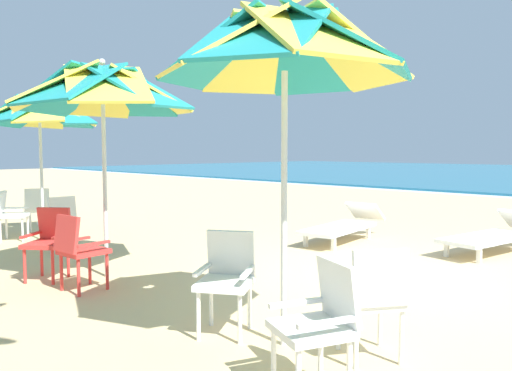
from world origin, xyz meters
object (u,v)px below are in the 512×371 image
at_px(plastic_chair_6, 59,220).
at_px(plastic_chair_7, 9,212).
at_px(beach_umbrella_0, 285,51).
at_px(plastic_chair_5, 38,207).
at_px(plastic_chair_1, 373,295).
at_px(sun_lounger_1, 494,235).
at_px(beach_umbrella_1, 103,91).
at_px(plastic_chair_0, 320,319).
at_px(plastic_chair_2, 227,275).
at_px(sun_lounger_2, 344,225).
at_px(beach_umbrella_2, 40,113).
at_px(plastic_chair_3, 78,247).
at_px(plastic_chair_4, 49,239).

bearing_deg(plastic_chair_6, plastic_chair_7, -171.65).
bearing_deg(beach_umbrella_0, plastic_chair_5, 174.35).
xyz_separation_m(plastic_chair_1, sun_lounger_1, (-0.70, 4.67, -0.22)).
distance_m(plastic_chair_7, sun_lounger_1, 8.01).
bearing_deg(beach_umbrella_1, plastic_chair_1, 3.34).
bearing_deg(plastic_chair_5, plastic_chair_0, -8.41).
bearing_deg(plastic_chair_2, beach_umbrella_1, 176.18).
xyz_separation_m(beach_umbrella_0, sun_lounger_2, (-2.23, 4.11, -2.06)).
bearing_deg(beach_umbrella_0, sun_lounger_1, 90.39).
bearing_deg(plastic_chair_0, beach_umbrella_2, 172.53).
height_order(plastic_chair_0, plastic_chair_1, same).
xyz_separation_m(beach_umbrella_0, sun_lounger_1, (-0.03, 4.91, -2.06)).
bearing_deg(sun_lounger_1, plastic_chair_2, -95.76).
bearing_deg(plastic_chair_7, sun_lounger_1, 37.54).
height_order(plastic_chair_2, beach_umbrella_1, beach_umbrella_1).
bearing_deg(sun_lounger_1, sun_lounger_2, -159.78).
relative_size(plastic_chair_0, sun_lounger_1, 0.39).
relative_size(plastic_chair_0, sun_lounger_2, 0.39).
bearing_deg(beach_umbrella_2, beach_umbrella_0, -4.22).
bearing_deg(plastic_chair_5, beach_umbrella_1, -9.47).
bearing_deg(plastic_chair_0, beach_umbrella_0, 147.96).
height_order(plastic_chair_3, sun_lounger_1, plastic_chair_3).
bearing_deg(sun_lounger_2, plastic_chair_1, -53.12).
relative_size(plastic_chair_1, plastic_chair_6, 1.00).
bearing_deg(plastic_chair_6, beach_umbrella_2, 170.58).
height_order(plastic_chair_2, sun_lounger_1, plastic_chair_2).
relative_size(beach_umbrella_1, sun_lounger_1, 1.20).
bearing_deg(plastic_chair_1, plastic_chair_7, -178.29).
distance_m(beach_umbrella_1, plastic_chair_5, 4.24).
relative_size(plastic_chair_5, sun_lounger_2, 0.39).
bearing_deg(beach_umbrella_2, plastic_chair_2, -5.96).
height_order(beach_umbrella_1, beach_umbrella_2, beach_umbrella_1).
height_order(plastic_chair_5, sun_lounger_2, plastic_chair_5).
height_order(plastic_chair_0, beach_umbrella_1, beach_umbrella_1).
height_order(plastic_chair_1, sun_lounger_1, plastic_chair_1).
distance_m(plastic_chair_4, sun_lounger_2, 4.75).
distance_m(plastic_chair_1, beach_umbrella_1, 4.05).
height_order(plastic_chair_2, beach_umbrella_2, beach_umbrella_2).
bearing_deg(plastic_chair_1, plastic_chair_3, -167.21).
relative_size(plastic_chair_3, plastic_chair_6, 1.00).
xyz_separation_m(plastic_chair_3, plastic_chair_6, (-2.27, 0.75, 0.00)).
xyz_separation_m(plastic_chair_7, sun_lounger_1, (6.35, 4.88, -0.22)).
xyz_separation_m(plastic_chair_3, sun_lounger_1, (2.56, 5.41, -0.22)).
height_order(beach_umbrella_0, plastic_chair_0, beach_umbrella_0).
relative_size(beach_umbrella_2, plastic_chair_5, 2.97).
bearing_deg(sun_lounger_1, plastic_chair_3, -115.36).
xyz_separation_m(plastic_chair_6, plastic_chair_7, (-1.51, -0.22, 0.00)).
bearing_deg(plastic_chair_5, sun_lounger_1, 32.30).
height_order(beach_umbrella_0, plastic_chair_1, beach_umbrella_0).
xyz_separation_m(plastic_chair_2, beach_umbrella_2, (-5.41, 0.57, 1.70)).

